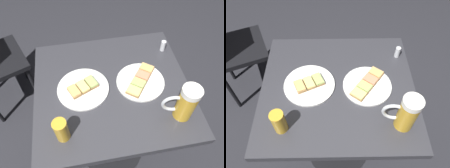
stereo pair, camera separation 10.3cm
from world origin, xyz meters
TOP-DOWN VIEW (x-y plane):
  - ground_plane at (0.00, 0.00)m, footprint 6.00×6.00m
  - cafe_table at (0.00, 0.00)m, footprint 0.67×0.72m
  - plate_near at (-0.01, -0.13)m, footprint 0.24×0.24m
  - plate_far at (-0.00, 0.14)m, footprint 0.23×0.23m
  - beer_mug at (0.20, 0.26)m, footprint 0.08×0.14m
  - beer_glass_small at (0.21, -0.24)m, footprint 0.06×0.06m
  - salt_shaker at (-0.19, 0.31)m, footprint 0.03×0.03m

SIDE VIEW (x-z plane):
  - ground_plane at x=0.00m, z-range 0.00..0.00m
  - cafe_table at x=0.00m, z-range 0.20..0.94m
  - plate_near at x=-0.01m, z-range 0.74..0.77m
  - plate_far at x=0.00m, z-range 0.74..0.77m
  - salt_shaker at x=-0.19m, z-range 0.75..0.81m
  - beer_glass_small at x=0.21m, z-range 0.75..0.86m
  - beer_mug at x=0.20m, z-range 0.75..0.93m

